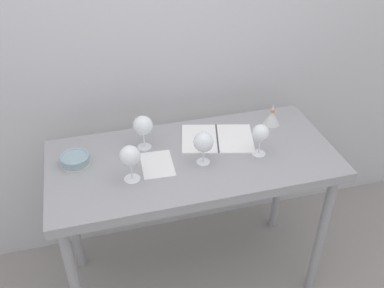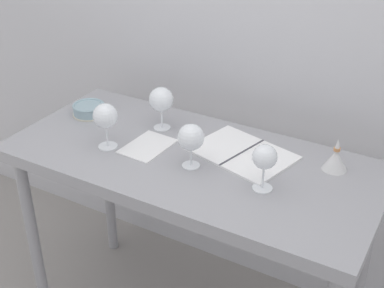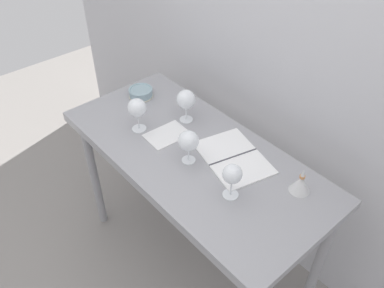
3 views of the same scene
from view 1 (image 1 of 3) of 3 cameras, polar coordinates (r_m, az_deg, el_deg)
The scene contains 11 objects.
ground_plane at distance 2.74m, azimuth 0.08°, elevation -16.86°, with size 6.00×6.00×0.00m, color gray.
back_wall at distance 2.33m, azimuth -3.15°, elevation 13.45°, with size 3.80×0.04×2.60m, color #BCBCC1.
steel_counter at distance 2.17m, azimuth 0.14°, elevation -3.88°, with size 1.40×0.65×0.90m.
wine_glass_far_left at distance 2.11m, azimuth -6.49°, elevation 2.32°, with size 0.10×0.10×0.18m.
wine_glass_near_left at distance 1.91m, azimuth -8.19°, elevation -1.67°, with size 0.09×0.09×0.18m.
wine_glass_near_right at distance 2.07m, azimuth 9.04°, elevation 1.34°, with size 0.08×0.08×0.17m.
wine_glass_near_center at distance 2.00m, azimuth 1.53°, elevation 0.17°, with size 0.10×0.10×0.17m.
open_notebook at distance 2.22m, azimuth 3.35°, elevation 0.72°, with size 0.42×0.34×0.01m.
tasting_sheet_lower at distance 2.06m, azimuth -4.61°, elevation -2.68°, with size 0.15×0.21×0.00m, color white.
tasting_bowl at distance 2.11m, azimuth -15.17°, elevation -1.97°, with size 0.14×0.14×0.05m.
decanter_funnel at distance 2.37m, azimuth 10.49°, elevation 3.48°, with size 0.09×0.09×0.12m.
Camera 1 is at (-0.45, -1.63, 2.15)m, focal length 40.42 mm.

